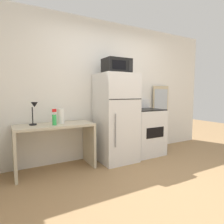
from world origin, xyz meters
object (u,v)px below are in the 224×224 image
object	(u,v)px
oven_range	(145,131)
leaning_mirror	(160,117)
microwave	(117,66)
spray_bottle	(54,119)
paper_towel_roll	(61,116)
refrigerator	(116,118)
desk	(55,138)
desk_lamp	(34,110)

from	to	relation	value
oven_range	leaning_mirror	xyz separation A→B (m)	(0.64, 0.26, 0.23)
microwave	spray_bottle	bearing A→B (deg)	179.90
paper_towel_roll	refrigerator	world-z (taller)	refrigerator
leaning_mirror	desk	bearing A→B (deg)	-174.85
desk_lamp	leaning_mirror	bearing A→B (deg)	3.34
paper_towel_roll	oven_range	xyz separation A→B (m)	(1.69, -0.05, -0.40)
paper_towel_roll	microwave	xyz separation A→B (m)	(0.98, -0.10, 0.84)
microwave	leaning_mirror	xyz separation A→B (m)	(1.35, 0.31, -1.01)
spray_bottle	oven_range	size ratio (longest dim) A/B	0.23
refrigerator	spray_bottle	bearing A→B (deg)	-179.00
spray_bottle	microwave	distance (m)	1.40
microwave	leaning_mirror	size ratio (longest dim) A/B	0.33
spray_bottle	refrigerator	distance (m)	1.11
desk	refrigerator	xyz separation A→B (m)	(1.09, -0.07, 0.26)
desk	leaning_mirror	size ratio (longest dim) A/B	0.86
spray_bottle	desk	bearing A→B (deg)	77.60
oven_range	microwave	bearing A→B (deg)	-175.68
refrigerator	oven_range	xyz separation A→B (m)	(0.70, 0.03, -0.33)
oven_range	desk	bearing A→B (deg)	178.86
desk	oven_range	distance (m)	1.79
refrigerator	microwave	xyz separation A→B (m)	(0.00, -0.02, 0.92)
oven_range	refrigerator	bearing A→B (deg)	-177.40
desk_lamp	spray_bottle	world-z (taller)	desk_lamp
paper_towel_roll	leaning_mirror	distance (m)	2.35
desk	leaning_mirror	distance (m)	2.45
spray_bottle	leaning_mirror	size ratio (longest dim) A/B	0.18
leaning_mirror	refrigerator	bearing A→B (deg)	-167.98
desk	refrigerator	world-z (taller)	refrigerator
spray_bottle	refrigerator	world-z (taller)	refrigerator
leaning_mirror	spray_bottle	bearing A→B (deg)	-172.89
microwave	oven_range	size ratio (longest dim) A/B	0.42
spray_bottle	microwave	size ratio (longest dim) A/B	0.54
refrigerator	leaning_mirror	bearing A→B (deg)	12.02
paper_towel_roll	leaning_mirror	xyz separation A→B (m)	(2.33, 0.20, -0.17)
paper_towel_roll	leaning_mirror	bearing A→B (deg)	5.01
desk_lamp	paper_towel_roll	distance (m)	0.41
desk	oven_range	bearing A→B (deg)	-1.14
desk_lamp	paper_towel_roll	world-z (taller)	desk_lamp
oven_range	leaning_mirror	distance (m)	0.73
spray_bottle	microwave	bearing A→B (deg)	-0.10
desk	paper_towel_roll	size ratio (longest dim) A/B	5.03
desk	spray_bottle	distance (m)	0.33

